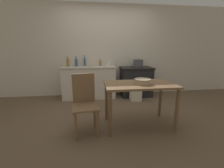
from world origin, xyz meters
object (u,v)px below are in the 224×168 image
(cup_center_right, at_px, (92,65))
(mixing_bowl_large, at_px, (143,81))
(stock_pot, at_px, (138,63))
(bottle_mid_left, at_px, (100,63))
(cup_center, at_px, (109,65))
(flour_sack, at_px, (136,93))
(bottle_left, at_px, (76,63))
(chair, at_px, (85,102))
(bottle_center_left, at_px, (68,63))
(stove, at_px, (136,81))
(work_table, at_px, (139,90))
(bottle_far_left, at_px, (85,62))

(cup_center_right, bearing_deg, mixing_bowl_large, -62.73)
(stock_pot, relative_size, cup_center_right, 2.67)
(bottle_mid_left, distance_m, cup_center, 0.32)
(flour_sack, height_order, bottle_left, bottle_left)
(bottle_mid_left, bearing_deg, mixing_bowl_large, -73.07)
(stock_pot, distance_m, bottle_mid_left, 1.08)
(chair, xyz_separation_m, bottle_left, (-0.29, 1.87, 0.47))
(bottle_center_left, bearing_deg, stove, -3.40)
(stove, distance_m, chair, 2.25)
(work_table, height_order, stock_pot, stock_pot)
(cup_center, bearing_deg, bottle_far_left, 157.67)
(bottle_left, distance_m, cup_center_right, 0.50)
(flour_sack, xyz_separation_m, cup_center_right, (-1.10, 0.30, 0.71))
(work_table, distance_m, chair, 0.93)
(mixing_bowl_large, relative_size, bottle_center_left, 1.02)
(stock_pot, relative_size, bottle_center_left, 1.04)
(bottle_left, bearing_deg, cup_center_right, -29.47)
(work_table, bearing_deg, stove, 75.29)
(stock_pot, bearing_deg, cup_center, -170.63)
(chair, relative_size, bottle_left, 3.54)
(flour_sack, relative_size, bottle_far_left, 1.45)
(bottle_mid_left, xyz_separation_m, cup_center, (0.21, -0.24, -0.02))
(bottle_left, bearing_deg, flour_sack, -19.52)
(chair, distance_m, bottle_mid_left, 2.05)
(stove, bearing_deg, work_table, -104.71)
(bottle_left, relative_size, bottle_center_left, 1.00)
(bottle_mid_left, bearing_deg, chair, -100.60)
(bottle_far_left, distance_m, cup_center_right, 0.43)
(work_table, xyz_separation_m, bottle_center_left, (-1.44, 1.83, 0.32))
(flour_sack, xyz_separation_m, bottle_center_left, (-1.76, 0.57, 0.76))
(stock_pot, xyz_separation_m, bottle_center_left, (-1.97, 0.03, 0.04))
(mixing_bowl_large, distance_m, bottle_mid_left, 2.03)
(work_table, bearing_deg, chair, -175.98)
(stove, xyz_separation_m, cup_center_right, (-1.23, -0.16, 0.50))
(work_table, xyz_separation_m, bottle_mid_left, (-0.55, 1.91, 0.29))
(stock_pot, height_order, bottle_far_left, bottle_far_left)
(mixing_bowl_large, relative_size, bottle_far_left, 0.94)
(cup_center_right, bearing_deg, bottle_left, 150.53)
(stove, xyz_separation_m, work_table, (-0.45, -1.72, 0.24))
(bottle_mid_left, height_order, cup_center_right, bottle_mid_left)
(bottle_far_left, relative_size, cup_center, 2.85)
(bottle_far_left, bearing_deg, mixing_bowl_large, -62.34)
(stove, height_order, chair, chair)
(flour_sack, xyz_separation_m, cup_center, (-0.66, 0.40, 0.71))
(bottle_left, relative_size, cup_center, 2.64)
(work_table, relative_size, cup_center_right, 11.25)
(flour_sack, bearing_deg, mixing_bowl_large, -102.28)
(chair, xyz_separation_m, flour_sack, (1.24, 1.32, -0.29))
(bottle_mid_left, height_order, bottle_center_left, bottle_center_left)
(mixing_bowl_large, bearing_deg, cup_center_right, 117.27)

